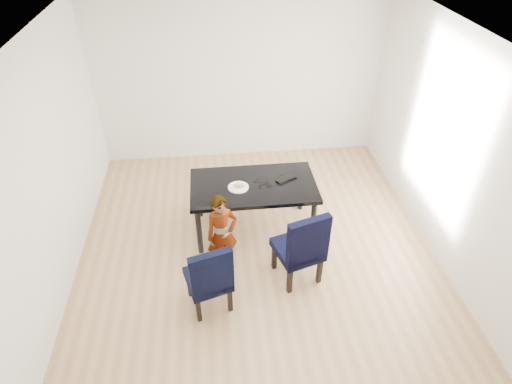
{
  "coord_description": "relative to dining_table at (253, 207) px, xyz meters",
  "views": [
    {
      "loc": [
        -0.46,
        -3.89,
        3.92
      ],
      "look_at": [
        0.0,
        0.2,
        0.85
      ],
      "focal_mm": 30.0,
      "sensor_mm": 36.0,
      "label": 1
    }
  ],
  "objects": [
    {
      "name": "floor",
      "position": [
        0.0,
        -0.5,
        -0.38
      ],
      "size": [
        4.5,
        5.0,
        0.01
      ],
      "primitive_type": "cube",
      "color": "tan",
      "rests_on": "ground"
    },
    {
      "name": "ceiling",
      "position": [
        0.0,
        -0.5,
        2.33
      ],
      "size": [
        4.5,
        5.0,
        0.01
      ],
      "primitive_type": "cube",
      "color": "white",
      "rests_on": "wall_back"
    },
    {
      "name": "wall_back",
      "position": [
        0.0,
        2.0,
        0.98
      ],
      "size": [
        4.5,
        0.01,
        2.7
      ],
      "primitive_type": "cube",
      "color": "white",
      "rests_on": "ground"
    },
    {
      "name": "wall_front",
      "position": [
        0.0,
        -3.0,
        0.98
      ],
      "size": [
        4.5,
        0.01,
        2.7
      ],
      "primitive_type": "cube",
      "color": "white",
      "rests_on": "ground"
    },
    {
      "name": "wall_left",
      "position": [
        -2.25,
        -0.5,
        0.98
      ],
      "size": [
        0.01,
        5.0,
        2.7
      ],
      "primitive_type": "cube",
      "color": "silver",
      "rests_on": "ground"
    },
    {
      "name": "wall_right",
      "position": [
        2.25,
        -0.5,
        0.98
      ],
      "size": [
        0.01,
        5.0,
        2.7
      ],
      "primitive_type": "cube",
      "color": "silver",
      "rests_on": "ground"
    },
    {
      "name": "dining_table",
      "position": [
        0.0,
        0.0,
        0.0
      ],
      "size": [
        1.6,
        0.9,
        0.75
      ],
      "primitive_type": "cube",
      "color": "black",
      "rests_on": "floor"
    },
    {
      "name": "chair_left",
      "position": [
        -0.63,
        -1.2,
        0.09
      ],
      "size": [
        0.56,
        0.57,
        0.94
      ],
      "primitive_type": "cube",
      "rotation": [
        0.0,
        0.0,
        0.28
      ],
      "color": "black",
      "rests_on": "floor"
    },
    {
      "name": "chair_right",
      "position": [
        0.42,
        -0.89,
        0.14
      ],
      "size": [
        0.62,
        0.63,
        1.03
      ],
      "primitive_type": "cube",
      "rotation": [
        0.0,
        0.0,
        0.29
      ],
      "color": "black",
      "rests_on": "floor"
    },
    {
      "name": "child",
      "position": [
        -0.44,
        -0.65,
        0.16
      ],
      "size": [
        0.45,
        0.36,
        1.06
      ],
      "primitive_type": "imported",
      "rotation": [
        0.0,
        0.0,
        0.31
      ],
      "color": "#FF3315",
      "rests_on": "floor"
    },
    {
      "name": "plate",
      "position": [
        -0.2,
        -0.05,
        0.38
      ],
      "size": [
        0.34,
        0.34,
        0.01
      ],
      "primitive_type": "cylinder",
      "rotation": [
        0.0,
        0.0,
        0.42
      ],
      "color": "white",
      "rests_on": "dining_table"
    },
    {
      "name": "sandwich",
      "position": [
        -0.18,
        -0.05,
        0.42
      ],
      "size": [
        0.16,
        0.11,
        0.06
      ],
      "primitive_type": "ellipsoid",
      "rotation": [
        0.0,
        0.0,
        0.33
      ],
      "color": "gold",
      "rests_on": "plate"
    },
    {
      "name": "laptop",
      "position": [
        0.42,
        0.1,
        0.39
      ],
      "size": [
        0.35,
        0.3,
        0.02
      ],
      "primitive_type": "imported",
      "rotation": [
        0.0,
        0.0,
        3.64
      ],
      "color": "black",
      "rests_on": "dining_table"
    },
    {
      "name": "cable_tangle",
      "position": [
        0.14,
        -0.07,
        0.38
      ],
      "size": [
        0.2,
        0.2,
        0.01
      ],
      "primitive_type": "torus",
      "rotation": [
        0.0,
        0.0,
        -0.31
      ],
      "color": "black",
      "rests_on": "dining_table"
    }
  ]
}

